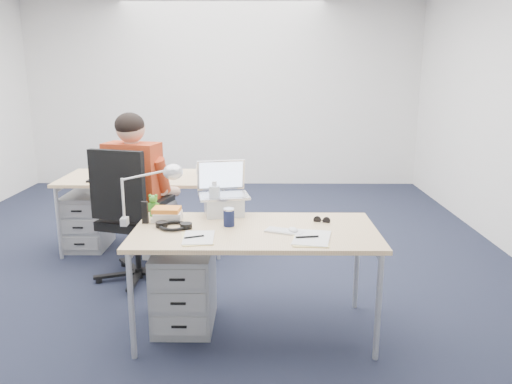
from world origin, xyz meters
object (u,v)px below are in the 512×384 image
Objects in this scene: seated_person at (143,195)px; drawer_pedestal_near at (184,288)px; drawer_pedestal_far at (87,221)px; computer_mouse at (293,230)px; dark_laptop at (109,166)px; cordless_phone at (145,212)px; silver_laptop at (224,189)px; bear_figurine at (153,205)px; headphones at (174,225)px; water_bottle at (215,199)px; can_koozie at (229,217)px; desk_far at (145,181)px; sunglasses at (322,220)px; desk_near at (255,236)px; desk_lamp at (142,194)px; wireless_keyboard at (285,231)px; office_chair at (135,243)px; far_cup at (199,170)px; book_stack at (167,214)px.

drawer_pedestal_near is (0.49, -0.97, -0.42)m from seated_person.
drawer_pedestal_far is 2.66m from computer_mouse.
drawer_pedestal_near is 1.48× the size of dark_laptop.
seated_person reaches higher than cordless_phone.
silver_laptop is (0.75, -0.70, 0.22)m from seated_person.
dark_laptop is (-0.68, 1.21, 0.06)m from bear_figurine.
water_bottle is at bearing 54.83° from headphones.
drawer_pedestal_near is at bearing -52.54° from drawer_pedestal_far.
drawer_pedestal_far is at bearing 133.80° from can_koozie.
desk_far is 13.42× the size of sunglasses.
computer_mouse reaches higher than desk_far.
desk_near is 2.43m from drawer_pedestal_far.
drawer_pedestal_far is 1.26× the size of desk_lamp.
sunglasses is (1.00, 0.14, -0.01)m from headphones.
wireless_keyboard is 0.97m from cordless_phone.
bear_figurine is (0.25, -0.74, 0.11)m from seated_person.
wireless_keyboard is 0.69× the size of dark_laptop.
desk_lamp is (0.28, -0.78, 0.62)m from office_chair.
bear_figurine is at bearing -169.41° from sunglasses.
seated_person reaches higher than office_chair.
cordless_phone is at bearing -169.20° from wireless_keyboard.
bear_figurine reaches higher than cordless_phone.
seated_person is at bearing 158.48° from wireless_keyboard.
drawer_pedestal_far is 5.86× the size of far_cup.
bear_figurine is (-0.50, -0.04, -0.11)m from silver_laptop.
headphones is 0.30m from desk_lamp.
wireless_keyboard is 2.09× the size of can_koozie.
silver_laptop is 1.88× the size of book_stack.
computer_mouse is 0.57× the size of bear_figurine.
drawer_pedestal_far is at bearing 146.70° from office_chair.
dark_laptop is (-1.18, 1.17, -0.05)m from silver_laptop.
office_chair is 1.07m from drawer_pedestal_far.
far_cup is (0.40, 0.75, 0.08)m from seated_person.
desk_lamp reaches higher than wireless_keyboard.
silver_laptop is 0.62m from wireless_keyboard.
water_bottle reaches higher than wireless_keyboard.
water_bottle is 2.78× the size of far_cup.
silver_laptop reaches higher than computer_mouse.
drawer_pedestal_near is 5.86× the size of far_cup.
desk_far is 2.91× the size of drawer_pedestal_far.
desk_lamp reaches higher than silver_laptop.
headphones is 0.67× the size of dark_laptop.
bear_figurine is at bearing -74.52° from desk_far.
seated_person is at bearing -40.53° from drawer_pedestal_far.
water_bottle reaches higher than desk_near.
far_cup is (0.44, 0.94, 0.45)m from office_chair.
wireless_keyboard is at bearing -53.21° from desk_far.
wireless_keyboard is 1.02× the size of headphones.
water_bottle is at bearing 118.48° from can_koozie.
drawer_pedestal_far is 1.47× the size of silver_laptop.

